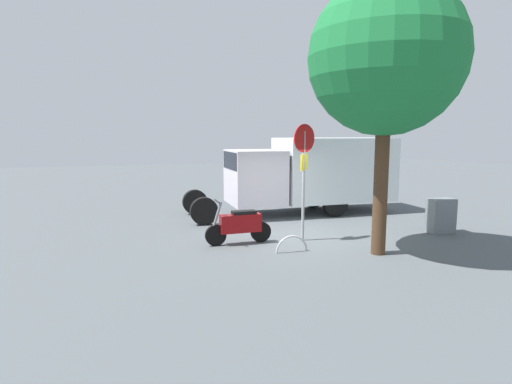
# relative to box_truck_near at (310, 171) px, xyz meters

# --- Properties ---
(ground_plane) EXTENTS (60.00, 60.00, 0.00)m
(ground_plane) POSITION_rel_box_truck_near_xyz_m (1.98, 3.21, -1.56)
(ground_plane) COLOR #4D5356
(box_truck_near) EXTENTS (7.66, 2.22, 2.77)m
(box_truck_near) POSITION_rel_box_truck_near_xyz_m (0.00, 0.00, 0.00)
(box_truck_near) COLOR black
(box_truck_near) RESTS_ON ground
(motorcycle) EXTENTS (1.81, 0.55, 1.20)m
(motorcycle) POSITION_rel_box_truck_near_xyz_m (3.63, 3.52, -1.04)
(motorcycle) COLOR black
(motorcycle) RESTS_ON ground
(stop_sign) EXTENTS (0.71, 0.33, 3.18)m
(stop_sign) POSITION_rel_box_truck_near_xyz_m (1.88, 3.70, 0.56)
(stop_sign) COLOR #9E9EA3
(stop_sign) RESTS_ON ground
(street_tree) EXTENTS (3.61, 3.61, 6.47)m
(street_tree) POSITION_rel_box_truck_near_xyz_m (0.64, 5.44, 3.08)
(street_tree) COLOR #47301E
(street_tree) RESTS_ON ground
(utility_cabinet) EXTENTS (0.77, 0.48, 1.02)m
(utility_cabinet) POSITION_rel_box_truck_near_xyz_m (-2.39, 4.09, -1.05)
(utility_cabinet) COLOR slate
(utility_cabinet) RESTS_ON ground
(bike_rack_hoop) EXTENTS (0.85, 0.06, 0.85)m
(bike_rack_hoop) POSITION_rel_box_truck_near_xyz_m (2.60, 4.67, -1.56)
(bike_rack_hoop) COLOR #B7B7BC
(bike_rack_hoop) RESTS_ON ground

